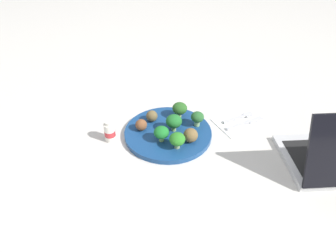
# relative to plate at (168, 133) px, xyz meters

# --- Properties ---
(ground_plane) EXTENTS (4.00, 4.00, 0.00)m
(ground_plane) POSITION_rel_plate_xyz_m (0.00, 0.00, -0.01)
(ground_plane) COLOR silver
(plate) EXTENTS (0.28, 0.28, 0.02)m
(plate) POSITION_rel_plate_xyz_m (0.00, 0.00, 0.00)
(plate) COLOR navy
(plate) RESTS_ON ground_plane
(broccoli_floret_front_left) EXTENTS (0.05, 0.05, 0.05)m
(broccoli_floret_front_left) POSITION_rel_plate_xyz_m (-0.01, -0.09, 0.04)
(broccoli_floret_front_left) COLOR #9EB877
(broccoli_floret_front_left) RESTS_ON plate
(broccoli_floret_back_left) EXTENTS (0.05, 0.05, 0.05)m
(broccoli_floret_back_left) POSITION_rel_plate_xyz_m (0.07, 0.06, 0.04)
(broccoli_floret_back_left) COLOR #A9BE66
(broccoli_floret_back_left) RESTS_ON plate
(broccoli_floret_mid_right) EXTENTS (0.04, 0.04, 0.05)m
(broccoli_floret_mid_right) POSITION_rel_plate_xyz_m (0.10, -0.01, 0.04)
(broccoli_floret_mid_right) COLOR #95C07C
(broccoli_floret_mid_right) RESTS_ON plate
(broccoli_floret_far_rim) EXTENTS (0.05, 0.05, 0.06)m
(broccoli_floret_far_rim) POSITION_rel_plate_xyz_m (0.02, -0.01, 0.04)
(broccoli_floret_far_rim) COLOR #9BBF6D
(broccoli_floret_far_rim) RESTS_ON plate
(broccoli_floret_near_rim) EXTENTS (0.05, 0.05, 0.05)m
(broccoli_floret_near_rim) POSITION_rel_plate_xyz_m (-0.04, -0.04, 0.04)
(broccoli_floret_near_rim) COLOR #96CD6B
(broccoli_floret_near_rim) RESTS_ON plate
(meatball_near_rim) EXTENTS (0.04, 0.04, 0.04)m
(meatball_near_rim) POSITION_rel_plate_xyz_m (-0.08, 0.04, 0.03)
(meatball_near_rim) COLOR brown
(meatball_near_rim) RESTS_ON plate
(meatball_front_right) EXTENTS (0.04, 0.04, 0.04)m
(meatball_front_right) POSITION_rel_plate_xyz_m (-0.03, 0.07, 0.03)
(meatball_front_right) COLOR brown
(meatball_front_right) RESTS_ON plate
(meatball_far_rim) EXTENTS (0.04, 0.04, 0.04)m
(meatball_far_rim) POSITION_rel_plate_xyz_m (0.04, -0.07, 0.03)
(meatball_far_rim) COLOR brown
(meatball_far_rim) RESTS_ON plate
(napkin) EXTENTS (0.18, 0.13, 0.01)m
(napkin) POSITION_rel_plate_xyz_m (0.26, -0.04, -0.01)
(napkin) COLOR white
(napkin) RESTS_ON ground_plane
(fork) EXTENTS (0.12, 0.02, 0.01)m
(fork) POSITION_rel_plate_xyz_m (0.26, -0.02, -0.00)
(fork) COLOR silver
(fork) RESTS_ON napkin
(knife) EXTENTS (0.15, 0.02, 0.01)m
(knife) POSITION_rel_plate_xyz_m (0.26, -0.06, -0.00)
(knife) COLOR silver
(knife) RESTS_ON napkin
(yogurt_bottle) EXTENTS (0.03, 0.03, 0.07)m
(yogurt_bottle) POSITION_rel_plate_xyz_m (-0.18, 0.05, 0.02)
(yogurt_bottle) COLOR white
(yogurt_bottle) RESTS_ON ground_plane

